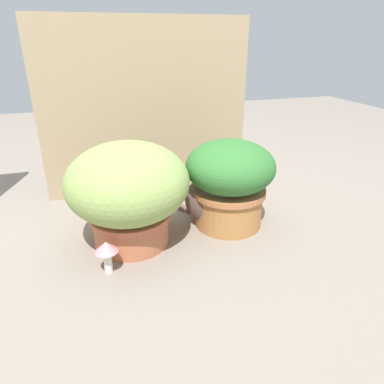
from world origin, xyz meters
TOP-DOWN VIEW (x-y plane):
  - ground_plane at (0.00, 0.00)m, footprint 6.00×6.00m
  - cardboard_backdrop at (-0.01, 0.56)m, footprint 1.06×0.03m
  - grass_planter at (-0.20, 0.03)m, footprint 0.47×0.47m
  - leafy_planter at (0.24, 0.06)m, footprint 0.38×0.38m
  - cat at (0.17, 0.05)m, footprint 0.29×0.37m
  - mushroom_ornament_red at (-0.21, -0.04)m, footprint 0.09×0.09m
  - mushroom_ornament_pink at (-0.31, -0.15)m, footprint 0.08×0.08m

SIDE VIEW (x-z plane):
  - ground_plane at x=0.00m, z-range 0.00..0.00m
  - mushroom_ornament_pink at x=-0.31m, z-range 0.03..0.16m
  - mushroom_ornament_red at x=-0.21m, z-range 0.03..0.17m
  - cat at x=0.17m, z-range -0.04..0.28m
  - leafy_planter at x=0.24m, z-range 0.02..0.40m
  - grass_planter at x=-0.20m, z-range 0.02..0.44m
  - cardboard_backdrop at x=-0.01m, z-range 0.00..0.87m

